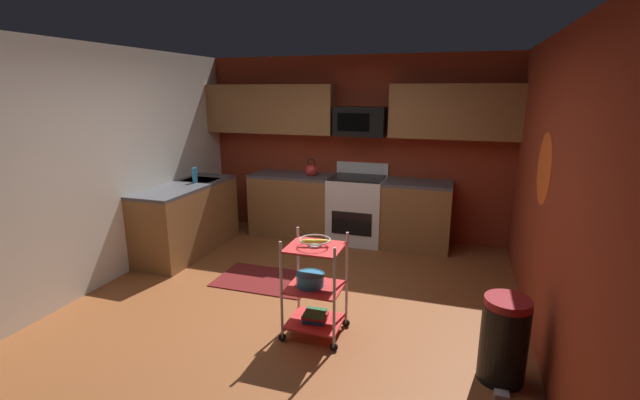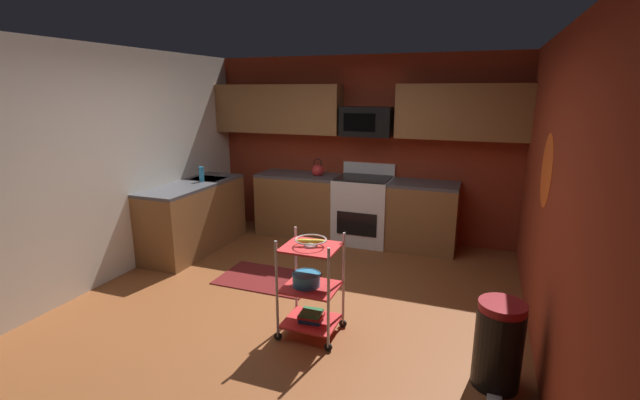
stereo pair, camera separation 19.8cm
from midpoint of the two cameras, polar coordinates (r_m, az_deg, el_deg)
The scene contains 17 objects.
floor at distance 4.56m, azimuth -4.64°, elevation -13.77°, with size 4.40×4.80×0.04m, color brown.
wall_back at distance 6.39m, azimuth 3.54°, elevation 6.84°, with size 4.52×0.06×2.60m, color maroon.
wall_left at distance 5.38m, azimuth -27.51°, elevation 3.87°, with size 0.06×4.80×2.60m, color silver.
wall_right at distance 3.85m, azimuth 27.23°, elevation 0.37°, with size 0.06×4.80×2.60m, color maroon.
wall_flower_decal at distance 4.24m, azimuth 26.16°, elevation 3.70°, with size 0.64×0.64×0.00m, color #E5591E.
counter_run at distance 6.09m, azimuth -4.72°, elevation -1.58°, with size 3.64×2.23×0.92m.
oven_range at distance 6.21m, azimuth 3.99°, elevation -1.14°, with size 0.76×0.65×1.10m.
upper_cabinets at distance 6.16m, azimuth 2.85°, elevation 11.71°, with size 4.40×0.33×0.70m.
microwave at distance 6.10m, azimuth 4.43°, elevation 10.25°, with size 0.70×0.39×0.40m.
rolling_cart at distance 3.86m, azimuth -2.16°, elevation -11.38°, with size 0.53×0.43×0.91m.
fruit_bowl at distance 3.69m, azimuth -2.22°, elevation -5.43°, with size 0.27×0.27×0.07m.
mixing_bowl_large at distance 3.84m, azimuth -2.80°, elevation -10.39°, with size 0.25×0.25×0.11m.
book_stack at distance 3.99m, azimuth -2.12°, elevation -15.02°, with size 0.23×0.19×0.09m.
kettle at distance 6.28m, azimuth -2.04°, elevation 3.93°, with size 0.21×0.18×0.26m.
dish_soap_bottle at distance 6.04m, azimuth -17.04°, elevation 3.12°, with size 0.06×0.06×0.20m, color #2D8CBF.
trash_can at distance 3.59m, azimuth 21.49°, elevation -16.74°, with size 0.34×0.42×0.66m.
floor_rug at distance 5.11m, azimuth -8.31°, elevation -10.33°, with size 1.10×0.70×0.01m, color maroon.
Camera 1 is at (1.49, -3.74, 2.12)m, focal length 24.36 mm.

